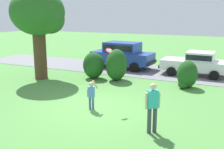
% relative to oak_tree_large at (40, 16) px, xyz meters
% --- Properties ---
extents(ground_plane, '(80.00, 80.00, 0.00)m').
position_rel_oak_tree_large_xyz_m(ground_plane, '(5.54, -3.30, -3.82)').
color(ground_plane, '#518E42').
extents(driveway_strip, '(28.00, 4.40, 0.02)m').
position_rel_oak_tree_large_xyz_m(driveway_strip, '(5.54, 4.67, -3.81)').
color(driveway_strip, slate).
rests_on(driveway_strip, ground).
extents(oak_tree_large, '(3.34, 3.25, 5.40)m').
position_rel_oak_tree_large_xyz_m(oak_tree_large, '(0.00, 0.00, 0.00)').
color(oak_tree_large, '#513823').
rests_on(oak_tree_large, ground).
extents(shrub_near_tree, '(1.31, 1.23, 1.64)m').
position_rel_oak_tree_large_xyz_m(shrub_near_tree, '(2.90, 1.29, -3.00)').
color(shrub_near_tree, '#1E511C').
rests_on(shrub_near_tree, ground).
extents(shrub_centre_left, '(1.24, 1.46, 1.89)m').
position_rel_oak_tree_large_xyz_m(shrub_centre_left, '(4.40, 1.43, -2.87)').
color(shrub_centre_left, '#1E511C').
rests_on(shrub_centre_left, ground).
extents(shrub_centre, '(1.10, 1.18, 1.50)m').
position_rel_oak_tree_large_xyz_m(shrub_centre, '(8.53, 1.55, -3.10)').
color(shrub_centre, '#1E511C').
rests_on(shrub_centre, ground).
extents(parked_sedan, '(4.42, 2.14, 1.56)m').
position_rel_oak_tree_large_xyz_m(parked_sedan, '(8.57, 4.82, -2.97)').
color(parked_sedan, white).
rests_on(parked_sedan, ground).
extents(parked_suv, '(4.80, 2.31, 1.92)m').
position_rel_oak_tree_large_xyz_m(parked_suv, '(3.29, 4.95, -2.74)').
color(parked_suv, '#28429E').
rests_on(parked_suv, ground).
extents(child_thrower, '(0.44, 0.29, 1.29)m').
position_rel_oak_tree_large_xyz_m(child_thrower, '(5.51, -3.61, -3.10)').
color(child_thrower, '#4C608C').
rests_on(child_thrower, ground).
extents(frisbee, '(0.30, 0.27, 0.24)m').
position_rel_oak_tree_large_xyz_m(frisbee, '(5.98, -2.88, -1.36)').
color(frisbee, red).
extents(adult_onlooker, '(0.44, 0.39, 1.74)m').
position_rel_oak_tree_large_xyz_m(adult_onlooker, '(8.46, -4.69, -2.84)').
color(adult_onlooker, '#3F3F4C').
rests_on(adult_onlooker, ground).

